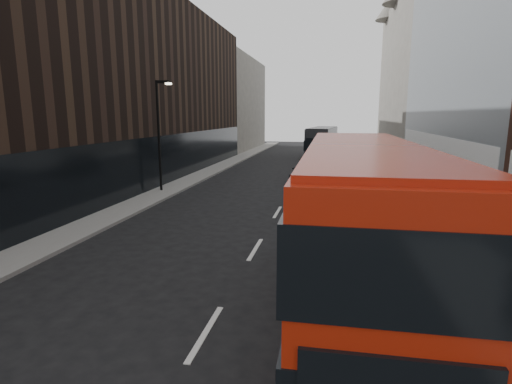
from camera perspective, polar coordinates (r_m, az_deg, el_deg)
The scene contains 12 objects.
sidewalk_right at distance 31.91m, azimuth 19.41°, elevation 1.42°, with size 3.00×80.00×0.15m, color slate.
sidewalk_left at distance 33.36m, azimuth -7.95°, elevation 2.34°, with size 2.00×80.00×0.15m, color slate.
building_modern_block at distance 28.93m, azimuth 30.17°, elevation 19.26°, with size 5.03×22.00×20.00m.
building_victorian at distance 51.11m, azimuth 21.50°, elevation 15.44°, with size 6.50×24.00×21.00m.
building_left_mid at distance 38.95m, azimuth -10.79°, elevation 13.69°, with size 5.00×24.00×14.00m, color black.
building_left_far at distance 59.92m, azimuth -2.80°, elevation 12.37°, with size 5.00×20.00×13.00m, color #66615A.
street_lamp at distance 26.58m, azimuth -13.59°, elevation 8.85°, with size 1.06×0.22×7.00m.
red_bus at distance 9.73m, azimuth 14.56°, elevation -4.79°, with size 2.73×10.93×4.39m.
grey_bus at distance 48.66m, azimuth 9.45°, elevation 7.16°, with size 3.63×11.22×3.57m.
car_a at distance 21.99m, azimuth 8.15°, elevation -0.25°, with size 1.86×4.62×1.57m, color black.
car_b at distance 24.56m, azimuth 11.64°, elevation 0.61°, with size 1.49×4.26×1.40m, color #96999E.
car_c at distance 30.53m, azimuth 7.34°, elevation 2.91°, with size 2.21×5.43×1.58m, color black.
Camera 1 is at (2.80, -6.17, 5.02)m, focal length 28.00 mm.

